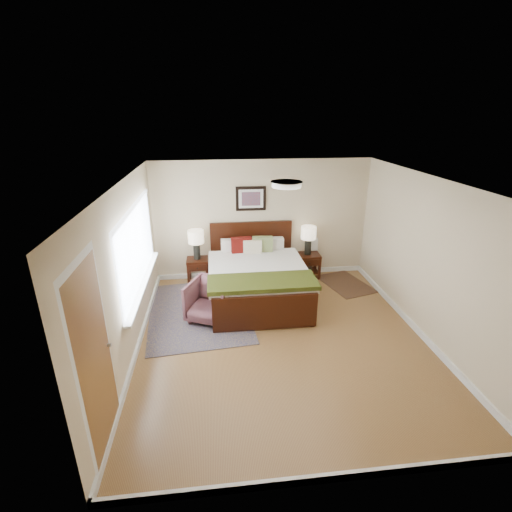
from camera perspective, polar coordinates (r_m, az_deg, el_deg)
name	(u,v)px	position (r m, az deg, el deg)	size (l,w,h in m)	color
floor	(282,338)	(6.09, 4.00, -12.48)	(5.00, 5.00, 0.00)	brown
back_wall	(262,220)	(7.82, 0.91, 5.55)	(4.50, 0.04, 2.50)	#C7B390
front_wall	(338,380)	(3.41, 12.56, -18.15)	(4.50, 0.04, 2.50)	#C7B390
left_wall	(127,274)	(5.54, -19.19, -2.57)	(0.04, 5.00, 2.50)	#C7B390
right_wall	(427,260)	(6.30, 24.87, -0.52)	(0.04, 5.00, 2.50)	#C7B390
ceiling	(287,181)	(5.13, 4.72, 11.36)	(4.50, 5.00, 0.02)	white
window	(139,248)	(6.12, -17.57, 1.18)	(0.11, 2.72, 1.32)	silver
door	(95,362)	(4.15, -23.47, -14.67)	(0.06, 1.00, 2.18)	silver
ceil_fixture	(286,184)	(5.14, 4.71, 10.97)	(0.44, 0.44, 0.08)	white
bed	(257,272)	(7.00, 0.16, -2.46)	(1.85, 2.25, 1.21)	black
wall_art	(251,199)	(7.65, -0.79, 8.82)	(0.62, 0.05, 0.50)	black
nightstand_left	(198,264)	(7.81, -8.98, -1.29)	(0.44, 0.40, 0.53)	black
nightstand_right	(307,263)	(8.08, 7.87, -1.06)	(0.53, 0.40, 0.52)	black
lamp_left	(196,240)	(7.64, -9.20, 2.51)	(0.32, 0.32, 0.61)	black
lamp_right	(308,235)	(7.87, 8.08, 3.15)	(0.32, 0.32, 0.61)	black
armchair	(212,300)	(6.46, -6.84, -6.81)	(0.75, 0.77, 0.70)	brown
rug_persian	(199,311)	(6.86, -8.84, -8.41)	(1.73, 2.44, 0.01)	#0C0D3F
rug_navy	(345,284)	(8.02, 13.58, -4.18)	(0.78, 1.17, 0.01)	black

